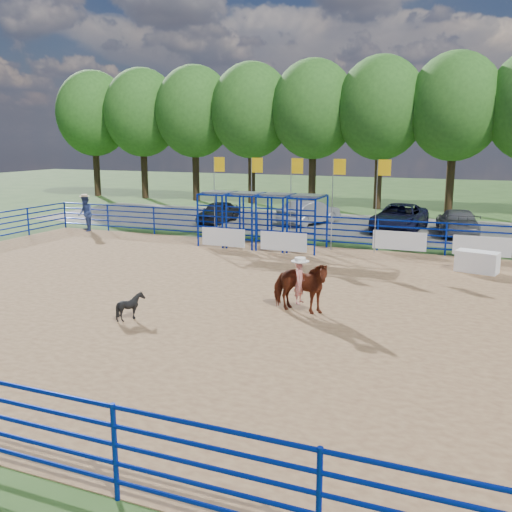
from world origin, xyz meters
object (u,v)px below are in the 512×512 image
horse_and_rider (300,284)px  calf (131,306)px  car_b (309,212)px  car_c (399,218)px  announcer_table (477,262)px  car_d (457,222)px  spectator_cowboy (85,213)px  car_a (218,212)px

horse_and_rider → calf: size_ratio=2.94×
car_b → horse_and_rider: bearing=127.3°
car_b → car_c: (5.40, -0.56, 0.03)m
announcer_table → car_c: 9.98m
car_c → car_d: bearing=3.0°
car_b → announcer_table: bearing=156.6°
horse_and_rider → car_b: horse_and_rider is taller
car_c → calf: bearing=-101.0°
spectator_cowboy → car_b: size_ratio=0.46×
horse_and_rider → calf: horse_and_rider is taller
spectator_cowboy → car_a: bearing=48.4°
car_a → car_d: size_ratio=0.79×
spectator_cowboy → car_a: (5.27, 5.94, -0.38)m
car_c → spectator_cowboy: bearing=-154.6°
calf → car_a: bearing=1.2°
car_b → car_d: 8.48m
announcer_table → horse_and_rider: (-4.75, -7.55, 0.46)m
car_c → car_d: size_ratio=1.14×
calf → car_d: bearing=-39.6°
horse_and_rider → car_d: size_ratio=0.49×
announcer_table → horse_and_rider: 8.93m
announcer_table → spectator_cowboy: size_ratio=0.76×
announcer_table → spectator_cowboy: bearing=173.6°
announcer_table → car_c: size_ratio=0.28×
horse_and_rider → calf: (-4.25, -2.50, -0.47)m
calf → car_b: car_b is taller
calf → car_b: bearing=-15.4°
calf → horse_and_rider: bearing=-77.0°
horse_and_rider → car_b: (-4.96, 17.11, -0.16)m
spectator_cowboy → car_c: spectator_cowboy is taller
calf → car_b: size_ratio=0.18×
car_a → car_c: size_ratio=0.69×
spectator_cowboy → car_d: (19.19, 6.71, -0.33)m
spectator_cowboy → car_a: size_ratio=0.54×
horse_and_rider → car_a: size_ratio=0.62×
car_d → spectator_cowboy: bearing=9.9°
car_a → car_b: size_ratio=0.86×
announcer_table → car_a: (-15.17, 8.23, 0.22)m
spectator_cowboy → car_c: bearing=22.6°
car_c → announcer_table: bearing=-61.6°
calf → car_a: 19.30m
horse_and_rider → calf: bearing=-149.5°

